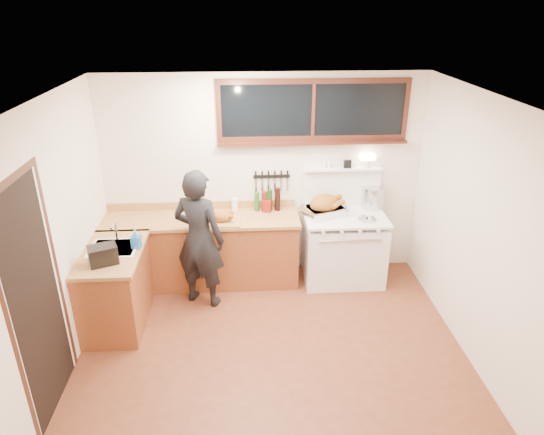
{
  "coord_description": "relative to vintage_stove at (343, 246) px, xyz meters",
  "views": [
    {
      "loc": [
        -0.26,
        -4.04,
        3.36
      ],
      "look_at": [
        0.05,
        0.85,
        1.15
      ],
      "focal_mm": 32.0,
      "sensor_mm": 36.0,
      "label": 1
    }
  ],
  "objects": [
    {
      "name": "room_shell",
      "position": [
        -1.0,
        -1.41,
        1.18
      ],
      "size": [
        4.1,
        3.6,
        2.65
      ],
      "color": "silver",
      "rests_on": "ground"
    },
    {
      "name": "man",
      "position": [
        -1.78,
        -0.43,
        0.37
      ],
      "size": [
        0.72,
        0.61,
        1.68
      ],
      "color": "black",
      "rests_on": "ground"
    },
    {
      "name": "counter_left",
      "position": [
        -2.7,
        -0.79,
        -0.02
      ],
      "size": [
        0.64,
        1.09,
        0.9
      ],
      "color": "brown",
      "rests_on": "ground"
    },
    {
      "name": "roast_turkey",
      "position": [
        -0.25,
        0.06,
        0.54
      ],
      "size": [
        0.59,
        0.52,
        0.26
      ],
      "color": "silver",
      "rests_on": "vintage_stove"
    },
    {
      "name": "cutting_board",
      "position": [
        -1.52,
        -0.11,
        0.49
      ],
      "size": [
        0.46,
        0.35,
        0.15
      ],
      "color": "#A87842",
      "rests_on": "counter_back"
    },
    {
      "name": "vintage_stove",
      "position": [
        0.0,
        0.0,
        0.0
      ],
      "size": [
        1.02,
        0.74,
        1.59
      ],
      "color": "white",
      "rests_on": "ground"
    },
    {
      "name": "stockpot",
      "position": [
        0.41,
        0.24,
        0.57
      ],
      "size": [
        0.31,
        0.31,
        0.28
      ],
      "color": "silver",
      "rests_on": "vintage_stove"
    },
    {
      "name": "knife_strip",
      "position": [
        -0.9,
        0.32,
        0.84
      ],
      "size": [
        0.46,
        0.03,
        0.28
      ],
      "color": "black",
      "rests_on": "room_shell"
    },
    {
      "name": "bottle_cluster",
      "position": [
        -0.95,
        0.22,
        0.57
      ],
      "size": [
        0.33,
        0.07,
        0.3
      ],
      "color": "black",
      "rests_on": "counter_back"
    },
    {
      "name": "soap_bottle",
      "position": [
        -2.43,
        -0.71,
        0.54
      ],
      "size": [
        0.11,
        0.11,
        0.21
      ],
      "color": "blue",
      "rests_on": "counter_left"
    },
    {
      "name": "back_window",
      "position": [
        -0.4,
        0.31,
        1.6
      ],
      "size": [
        2.32,
        0.13,
        0.77
      ],
      "color": "black",
      "rests_on": "room_shell"
    },
    {
      "name": "coffee_tin",
      "position": [
        -0.97,
        0.18,
        0.51
      ],
      "size": [
        0.12,
        0.1,
        0.15
      ],
      "color": "maroon",
      "rests_on": "counter_back"
    },
    {
      "name": "pot_lid",
      "position": [
        0.24,
        -0.15,
        0.44
      ],
      "size": [
        0.24,
        0.24,
        0.04
      ],
      "color": "silver",
      "rests_on": "vintage_stove"
    },
    {
      "name": "counter_back",
      "position": [
        -1.8,
        0.04,
        -0.01
      ],
      "size": [
        2.44,
        0.64,
        1.0
      ],
      "color": "brown",
      "rests_on": "ground"
    },
    {
      "name": "left_doorway",
      "position": [
        -2.99,
        -1.96,
        0.62
      ],
      "size": [
        0.02,
        1.04,
        2.17
      ],
      "color": "black",
      "rests_on": "ground"
    },
    {
      "name": "sink_unit",
      "position": [
        -2.68,
        -0.71,
        0.38
      ],
      "size": [
        0.5,
        0.45,
        0.37
      ],
      "color": "white",
      "rests_on": "counter_left"
    },
    {
      "name": "ground_plane",
      "position": [
        -1.0,
        -1.41,
        -0.48
      ],
      "size": [
        4.0,
        3.5,
        0.02
      ],
      "primitive_type": "cube",
      "color": "#5D2B18"
    },
    {
      "name": "toaster",
      "position": [
        -2.7,
        -1.04,
        0.53
      ],
      "size": [
        0.33,
        0.29,
        0.19
      ],
      "color": "black",
      "rests_on": "counter_left"
    },
    {
      "name": "pitcher",
      "position": [
        -1.38,
        0.27,
        0.51
      ],
      "size": [
        0.1,
        0.1,
        0.16
      ],
      "color": "white",
      "rests_on": "counter_back"
    },
    {
      "name": "saucepan",
      "position": [
        -0.04,
        0.15,
        0.49
      ],
      "size": [
        0.16,
        0.27,
        0.11
      ],
      "color": "silver",
      "rests_on": "vintage_stove"
    }
  ]
}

